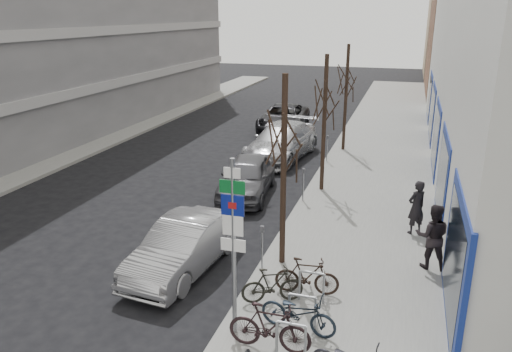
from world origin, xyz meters
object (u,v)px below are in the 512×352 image
Objects in this scene: highway_sign_pole at (233,238)px; parked_car_mid at (247,176)px; parked_car_back at (282,142)px; bike_mid_inner at (272,285)px; bike_mid_curb at (298,310)px; lane_car at (284,118)px; parked_car_front at (184,246)px; meter_mid at (303,181)px; tree_near at (284,127)px; meter_front at (262,243)px; bike_far_inner at (307,276)px; pedestrian_far at (432,236)px; meter_back at (327,146)px; pedestrian_near at (416,207)px; bike_rack at (302,307)px; bike_near_right at (270,327)px; tree_mid at (326,91)px; tree_far at (347,73)px.

parked_car_mid is (-2.60, 8.86, -1.68)m from highway_sign_pole.
parked_car_mid is 0.77× the size of parked_car_back.
bike_mid_inner is 8.06m from parked_car_mid.
lane_car is (-5.39, 20.11, 0.09)m from bike_mid_curb.
meter_mid is at bearing 75.75° from parked_car_front.
meter_front is at bearing -131.99° from tree_near.
bike_far_inner is at bearing 13.37° from bike_mid_curb.
tree_near is 2.89× the size of pedestrian_far.
meter_mid is 0.23× the size of lane_car.
meter_front is 2.21m from parked_car_front.
meter_mid is (-0.45, 5.00, -3.19)m from tree_near.
highway_sign_pole reaches higher than bike_mid_curb.
parked_car_back is at bearing 169.97° from meter_back.
bike_rack is at bearing 27.52° from pedestrian_near.
bike_far_inner is (0.30, 2.42, -0.05)m from bike_near_right.
pedestrian_far reaches higher than parked_car_back.
tree_mid is 6.16m from parked_car_back.
highway_sign_pole is 2.99m from bike_far_inner.
parked_car_back is (-0.20, 11.91, 0.11)m from parked_car_front.
bike_near_right is 0.40× the size of parked_car_mid.
bike_far_inner is 19.24m from lane_car.
pedestrian_far is (2.84, 3.83, 0.44)m from bike_rack.
highway_sign_pole is at bearing -90.69° from tree_far.
highway_sign_pole reaches higher than meter_back.
lane_car is at bearing 100.67° from parked_car_front.
bike_mid_inner is (0.74, -1.60, -0.29)m from meter_front.
parked_car_mid is at bearing 20.51° from bike_near_right.
tree_far reaches higher than bike_rack.
bike_rack is 1.45× the size of bike_mid_inner.
lane_car is at bearing 23.59° from bike_mid_curb.
tree_far is 2.89× the size of pedestrian_far.
bike_mid_curb is at bearing -69.44° from tree_near.
tree_mid is at bearing 3.61° from bike_near_right.
parked_car_back is at bearing 106.15° from bike_rack.
bike_near_right is 2.44m from bike_far_inner.
meter_mid reaches higher than bike_mid_inner.
meter_front is at bearing 1.33° from pedestrian_near.
meter_back is 2.39m from parked_car_back.
meter_mid is at bearing -93.22° from tree_far.
bike_rack is 0.50× the size of parked_car_front.
tree_near is 6.50m from tree_mid.
tree_far reaches higher than meter_back.
tree_near is at bearing 11.14° from pedestrian_far.
bike_near_right is 15.21m from parked_car_back.
parked_car_mid reaches higher than bike_near_right.
bike_rack is 2.92m from meter_front.
tree_near and tree_mid have the same top height.
highway_sign_pole is 3.88m from tree_near.
parked_car_mid is 2.39× the size of pedestrian_far.
bike_mid_inner is at bearing -15.52° from parked_car_front.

